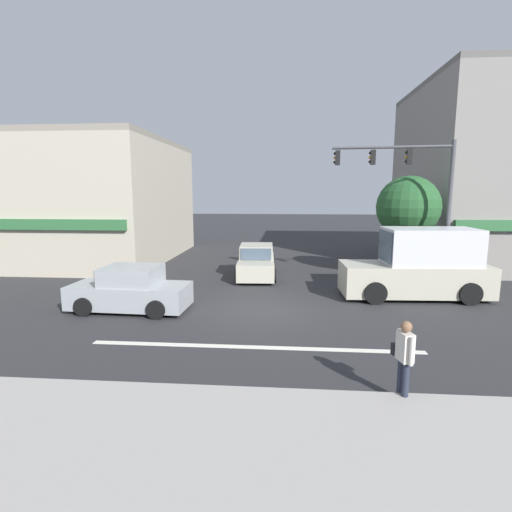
% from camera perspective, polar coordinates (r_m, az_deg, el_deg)
% --- Properties ---
extents(ground_plane, '(120.00, 120.00, 0.00)m').
position_cam_1_polar(ground_plane, '(14.33, 1.02, -7.64)').
color(ground_plane, '#2B2B2D').
extents(lane_marking_stripe, '(9.00, 0.24, 0.01)m').
position_cam_1_polar(lane_marking_stripe, '(11.03, -0.18, -12.89)').
color(lane_marking_stripe, silver).
rests_on(lane_marking_stripe, ground).
extents(sidewalk_curb, '(40.00, 5.00, 0.16)m').
position_cam_1_polar(sidewalk_curb, '(6.65, -4.35, -28.62)').
color(sidewalk_curb, '#9E9993').
rests_on(sidewalk_curb, ground).
extents(building_left_block, '(13.13, 11.86, 7.20)m').
position_cam_1_polar(building_left_block, '(27.65, -25.46, 7.19)').
color(building_left_block, '#B7AD99').
rests_on(building_left_block, ground).
extents(street_tree, '(2.92, 2.92, 4.88)m').
position_cam_1_polar(street_tree, '(20.11, 20.92, 6.47)').
color(street_tree, '#4C3823').
rests_on(street_tree, ground).
extents(utility_pole_near_left, '(1.40, 0.22, 7.12)m').
position_cam_1_polar(utility_pole_near_left, '(20.25, -20.83, 7.36)').
color(utility_pole_near_left, brown).
rests_on(utility_pole_near_left, ground).
extents(traffic_light_mast, '(4.88, 0.62, 6.20)m').
position_cam_1_polar(traffic_light_mast, '(17.98, 22.01, 9.03)').
color(traffic_light_mast, '#47474C').
rests_on(traffic_light_mast, ground).
extents(sedan_crossing_rightbound, '(4.17, 2.02, 1.58)m').
position_cam_1_polar(sedan_crossing_rightbound, '(14.73, -17.52, -4.74)').
color(sedan_crossing_rightbound, '#999EA3').
rests_on(sedan_crossing_rightbound, ground).
extents(box_truck_crossing_leftbound, '(5.69, 2.45, 2.75)m').
position_cam_1_polar(box_truck_crossing_leftbound, '(16.87, 22.36, -1.38)').
color(box_truck_crossing_leftbound, '#B7B29E').
rests_on(box_truck_crossing_leftbound, ground).
extents(sedan_approaching_near, '(2.05, 4.18, 1.58)m').
position_cam_1_polar(sedan_approaching_near, '(19.53, 0.06, -0.93)').
color(sedan_approaching_near, '#B7B29E').
rests_on(sedan_approaching_near, ground).
extents(pedestrian_foreground_with_bag, '(0.34, 0.69, 1.67)m').
position_cam_1_polar(pedestrian_foreground_with_bag, '(8.62, 20.39, -13.21)').
color(pedestrian_foreground_with_bag, '#232838').
rests_on(pedestrian_foreground_with_bag, ground).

